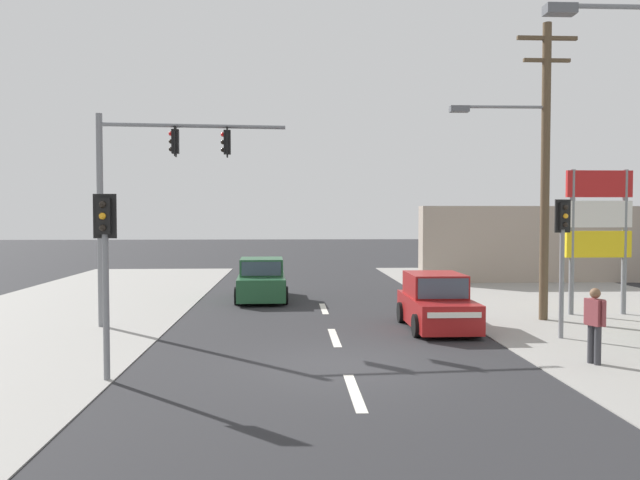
# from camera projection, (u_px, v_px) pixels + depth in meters

# --- Properties ---
(ground_plane) EXTENTS (140.00, 140.00, 0.00)m
(ground_plane) POSITION_uv_depth(u_px,v_px,m) (345.00, 365.00, 13.10)
(ground_plane) COLOR #28282B
(lane_dash_near) EXTENTS (0.20, 2.40, 0.01)m
(lane_dash_near) POSITION_uv_depth(u_px,v_px,m) (355.00, 392.00, 11.11)
(lane_dash_near) COLOR silver
(lane_dash_near) RESTS_ON ground
(lane_dash_mid) EXTENTS (0.20, 2.40, 0.01)m
(lane_dash_mid) POSITION_uv_depth(u_px,v_px,m) (334.00, 337.00, 16.10)
(lane_dash_mid) COLOR silver
(lane_dash_mid) RESTS_ON ground
(lane_dash_far) EXTENTS (0.20, 2.40, 0.01)m
(lane_dash_far) POSITION_uv_depth(u_px,v_px,m) (324.00, 309.00, 21.09)
(lane_dash_far) COLOR silver
(lane_dash_far) RESTS_ON ground
(kerb_left_verge) EXTENTS (8.00, 40.00, 0.02)m
(kerb_left_verge) POSITION_uv_depth(u_px,v_px,m) (15.00, 333.00, 16.68)
(kerb_left_verge) COLOR gray
(kerb_left_verge) RESTS_ON ground
(utility_pole_midground_right) EXTENTS (3.78, 0.32, 8.85)m
(utility_pole_midground_right) POSITION_uv_depth(u_px,v_px,m) (541.00, 161.00, 18.55)
(utility_pole_midground_right) COLOR brown
(utility_pole_midground_right) RESTS_ON ground
(traffic_signal_mast) EXTENTS (5.28, 0.58, 6.00)m
(traffic_signal_mast) POSITION_uv_depth(u_px,v_px,m) (147.00, 180.00, 17.59)
(traffic_signal_mast) COLOR slate
(traffic_signal_mast) RESTS_ON ground
(pedestal_signal_right_kerb) EXTENTS (0.44, 0.31, 3.56)m
(pedestal_signal_right_kerb) POSITION_uv_depth(u_px,v_px,m) (562.00, 244.00, 15.81)
(pedestal_signal_right_kerb) COLOR slate
(pedestal_signal_right_kerb) RESTS_ON ground
(pedestal_signal_left_kerb) EXTENTS (0.44, 0.29, 3.56)m
(pedestal_signal_left_kerb) POSITION_uv_depth(u_px,v_px,m) (105.00, 254.00, 11.78)
(pedestal_signal_left_kerb) COLOR slate
(pedestal_signal_left_kerb) RESTS_ON ground
(shopping_plaza_sign) EXTENTS (2.10, 0.16, 4.60)m
(shopping_plaza_sign) POSITION_uv_depth(u_px,v_px,m) (599.00, 221.00, 19.64)
(shopping_plaza_sign) COLOR slate
(shopping_plaza_sign) RESTS_ON ground
(shopfront_wall_far) EXTENTS (12.00, 1.00, 3.60)m
(shopfront_wall_far) POSITION_uv_depth(u_px,v_px,m) (546.00, 244.00, 29.54)
(shopfront_wall_far) COLOR #A39384
(shopfront_wall_far) RESTS_ON ground
(hatchback_crossing_left) EXTENTS (1.78, 3.64, 1.53)m
(hatchback_crossing_left) POSITION_uv_depth(u_px,v_px,m) (436.00, 303.00, 17.36)
(hatchback_crossing_left) COLOR maroon
(hatchback_crossing_left) RESTS_ON ground
(sedan_oncoming_mid) EXTENTS (2.00, 4.29, 1.56)m
(sedan_oncoming_mid) POSITION_uv_depth(u_px,v_px,m) (262.00, 281.00, 23.33)
(sedan_oncoming_mid) COLOR #235633
(sedan_oncoming_mid) RESTS_ON ground
(pedestrian_at_kerb) EXTENTS (0.33, 0.53, 1.63)m
(pedestrian_at_kerb) POSITION_uv_depth(u_px,v_px,m) (595.00, 321.00, 13.10)
(pedestrian_at_kerb) COLOR #333338
(pedestrian_at_kerb) RESTS_ON ground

